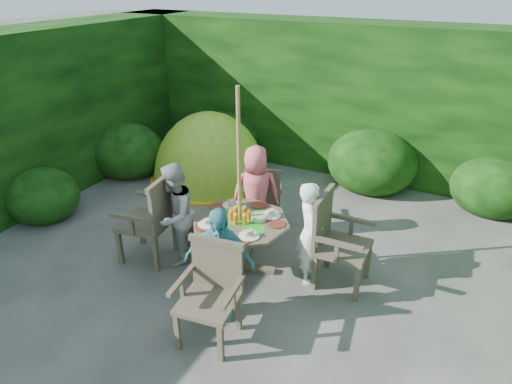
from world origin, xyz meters
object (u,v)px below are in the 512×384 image
at_px(garden_chair_back, 262,195).
at_px(dome_tent, 210,179).
at_px(parasol_pole, 239,186).
at_px(garden_chair_right, 336,239).
at_px(child_right, 310,233).
at_px(child_left, 175,215).
at_px(child_front, 219,263).
at_px(garden_chair_front, 211,291).
at_px(garden_chair_left, 152,218).
at_px(child_back, 256,193).
at_px(patio_table, 241,228).

bearing_deg(garden_chair_back, dome_tent, -60.75).
distance_m(parasol_pole, dome_tent, 2.90).
relative_size(garden_chair_right, garden_chair_back, 1.21).
xyz_separation_m(child_right, child_left, (-1.55, -0.38, 0.03)).
bearing_deg(child_front, garden_chair_front, -89.62).
bearing_deg(garden_chair_right, child_left, 103.39).
relative_size(garden_chair_front, child_right, 0.78).
height_order(garden_chair_right, child_front, child_front).
bearing_deg(child_right, garden_chair_left, 75.23).
xyz_separation_m(parasol_pole, garden_chair_right, (1.05, 0.28, -0.55)).
bearing_deg(parasol_pole, child_front, -76.16).
bearing_deg(garden_chair_back, parasol_pole, 75.47).
relative_size(garden_chair_left, child_back, 0.84).
distance_m(garden_chair_right, dome_tent, 3.35).
height_order(garden_chair_right, child_right, child_right).
height_order(garden_chair_right, garden_chair_back, garden_chair_right).
xyz_separation_m(child_front, dome_tent, (-1.92, 2.83, -0.62)).
height_order(child_back, child_front, child_back).
bearing_deg(garden_chair_left, child_right, 95.51).
xyz_separation_m(parasol_pole, child_front, (0.19, -0.78, -0.48)).
bearing_deg(child_left, garden_chair_left, -88.38).
xyz_separation_m(patio_table, dome_tent, (-1.74, 2.05, -0.56)).
bearing_deg(garden_chair_back, patio_table, 75.67).
relative_size(garden_chair_right, child_left, 0.82).
xyz_separation_m(patio_table, garden_chair_left, (-1.06, -0.27, 0.01)).
relative_size(garden_chair_back, child_right, 0.70).
bearing_deg(garden_chair_right, garden_chair_back, 57.42).
xyz_separation_m(garden_chair_left, garden_chair_back, (0.81, 1.35, -0.11)).
bearing_deg(parasol_pole, child_back, 103.84).
relative_size(garden_chair_front, dome_tent, 0.41).
distance_m(patio_table, dome_tent, 2.75).
height_order(garden_chair_back, child_left, child_left).
bearing_deg(parasol_pole, garden_chair_back, 102.92).
relative_size(parasol_pole, child_right, 1.81).
bearing_deg(garden_chair_right, child_back, 67.21).
relative_size(patio_table, dome_tent, 0.60).
bearing_deg(garden_chair_front, child_front, 98.47).
distance_m(child_right, child_front, 1.13).
bearing_deg(garden_chair_right, child_right, 106.78).
distance_m(garden_chair_back, child_right, 1.36).
bearing_deg(patio_table, garden_chair_back, 103.12).
height_order(parasol_pole, garden_chair_right, parasol_pole).
relative_size(garden_chair_right, child_right, 0.85).
xyz_separation_m(garden_chair_back, child_right, (1.02, -0.89, 0.15)).
xyz_separation_m(garden_chair_back, garden_chair_front, (0.52, -2.14, 0.05)).
distance_m(parasol_pole, garden_chair_left, 1.21).
xyz_separation_m(garden_chair_right, garden_chair_front, (-0.78, -1.34, -0.05)).
bearing_deg(dome_tent, child_back, -37.54).
bearing_deg(patio_table, garden_chair_right, 14.87).
distance_m(patio_table, child_right, 0.80).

